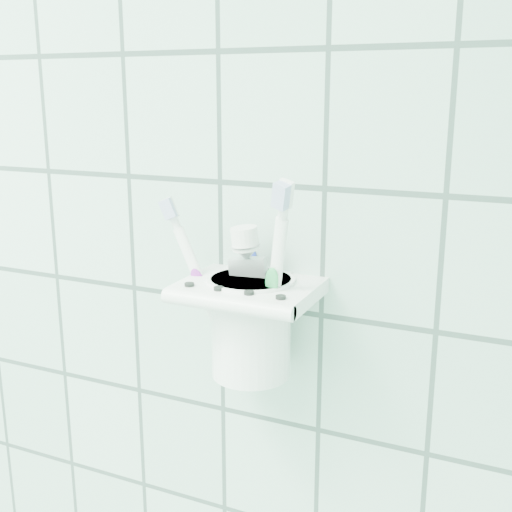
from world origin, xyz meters
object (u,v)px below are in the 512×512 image
(holder_bracket, at_px, (250,291))
(toothbrush_pink, at_px, (232,278))
(toothbrush_orange, at_px, (266,267))
(cup, at_px, (251,323))
(toothpaste_tube, at_px, (259,285))
(toothbrush_blue, at_px, (251,267))

(holder_bracket, xyz_separation_m, toothbrush_pink, (-0.02, 0.00, 0.01))
(holder_bracket, height_order, toothbrush_orange, toothbrush_orange)
(toothbrush_pink, xyz_separation_m, toothbrush_orange, (0.03, 0.01, 0.01))
(cup, height_order, toothbrush_pink, toothbrush_pink)
(holder_bracket, relative_size, toothpaste_tube, 0.89)
(holder_bracket, bearing_deg, cup, 100.62)
(cup, bearing_deg, toothpaste_tube, 81.19)
(toothbrush_pink, relative_size, toothbrush_orange, 0.87)
(toothbrush_pink, relative_size, toothpaste_tube, 1.21)
(toothbrush_blue, xyz_separation_m, toothbrush_orange, (0.02, -0.00, 0.00))
(toothbrush_orange, xyz_separation_m, toothpaste_tube, (-0.01, 0.01, -0.02))
(toothbrush_pink, bearing_deg, cup, -13.68)
(toothpaste_tube, bearing_deg, holder_bracket, -101.95)
(cup, xyz_separation_m, toothbrush_blue, (-0.01, 0.01, 0.06))
(cup, xyz_separation_m, toothbrush_orange, (0.01, 0.01, 0.06))
(holder_bracket, distance_m, toothbrush_blue, 0.03)
(cup, height_order, toothpaste_tube, toothpaste_tube)
(toothbrush_pink, bearing_deg, holder_bracket, -25.57)
(holder_bracket, distance_m, toothbrush_pink, 0.02)
(holder_bracket, relative_size, toothbrush_pink, 0.73)
(cup, relative_size, toothbrush_orange, 0.50)
(toothbrush_blue, relative_size, toothbrush_orange, 0.97)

